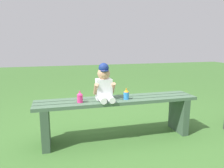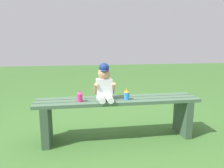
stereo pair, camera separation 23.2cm
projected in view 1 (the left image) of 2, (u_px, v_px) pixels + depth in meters
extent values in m
plane|color=#3D6B2D|center=(117.00, 138.00, 2.52)|extent=(16.00, 16.00, 0.00)
cube|color=#47664C|center=(121.00, 103.00, 2.32)|extent=(1.82, 0.10, 0.04)
cube|color=#47664C|center=(118.00, 100.00, 2.43)|extent=(1.82, 0.10, 0.04)
cube|color=#47664C|center=(115.00, 97.00, 2.54)|extent=(1.82, 0.10, 0.04)
cube|color=#3C5641|center=(46.00, 127.00, 2.27)|extent=(0.08, 0.34, 0.44)
cube|color=#3C5641|center=(179.00, 114.00, 2.67)|extent=(0.08, 0.34, 0.44)
cube|color=white|center=(104.00, 89.00, 2.37)|extent=(0.17, 0.12, 0.23)
sphere|color=tan|center=(104.00, 74.00, 2.33)|extent=(0.14, 0.14, 0.14)
cylinder|color=navy|center=(104.00, 71.00, 2.29)|extent=(0.09, 0.09, 0.01)
sphere|color=navy|center=(104.00, 68.00, 2.32)|extent=(0.11, 0.11, 0.11)
cylinder|color=white|center=(102.00, 99.00, 2.26)|extent=(0.07, 0.16, 0.07)
cylinder|color=white|center=(111.00, 99.00, 2.28)|extent=(0.07, 0.16, 0.07)
cylinder|color=tan|center=(96.00, 89.00, 2.31)|extent=(0.04, 0.12, 0.14)
cylinder|color=tan|center=(113.00, 88.00, 2.36)|extent=(0.04, 0.12, 0.14)
cylinder|color=#E5337F|center=(80.00, 99.00, 2.26)|extent=(0.06, 0.06, 0.08)
cone|color=#E5337F|center=(80.00, 93.00, 2.25)|extent=(0.06, 0.06, 0.03)
cylinder|color=#E5337F|center=(80.00, 92.00, 2.24)|extent=(0.01, 0.01, 0.02)
cylinder|color=#338CE5|center=(126.00, 95.00, 2.39)|extent=(0.06, 0.06, 0.08)
cone|color=orange|center=(126.00, 91.00, 2.38)|extent=(0.06, 0.06, 0.03)
cylinder|color=orange|center=(126.00, 89.00, 2.37)|extent=(0.01, 0.01, 0.02)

